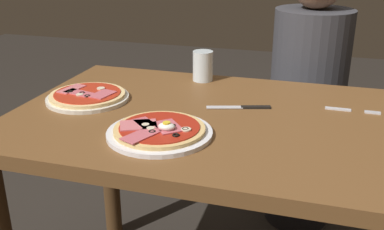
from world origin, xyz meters
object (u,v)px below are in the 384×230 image
Objects in this scene: water_glass_near at (203,68)px; knife at (243,107)px; pizza_foreground at (159,131)px; pizza_across_left at (88,96)px; dining_table at (230,154)px; diner_person at (306,107)px; fork at (348,110)px.

water_glass_near is 0.56× the size of knife.
pizza_across_left is at bearing 148.54° from pizza_foreground.
diner_person reaches higher than dining_table.
water_glass_near is at bearing 118.44° from dining_table.
pizza_foreground is at bearing -145.60° from fork.
diner_person is (0.66, 0.69, -0.22)m from pizza_across_left.
water_glass_near is (-0.02, 0.50, 0.03)m from pizza_foreground.
diner_person is at bearing 75.04° from dining_table.
pizza_foreground is 1.07× the size of pizza_across_left.
water_glass_near is at bearing 46.10° from pizza_across_left.
pizza_foreground reaches higher than pizza_across_left.
pizza_foreground is 0.31m from knife.
pizza_across_left is at bearing 46.43° from diner_person.
diner_person is at bearing 74.77° from knife.
dining_table is 0.49m from pizza_across_left.
fork is at bearing 9.65° from pizza_across_left.
pizza_foreground is 0.50m from water_glass_near.
pizza_across_left is 2.43× the size of water_glass_near.
fork is (0.48, 0.33, -0.01)m from pizza_foreground.
fork is at bearing 12.31° from knife.
dining_table is 0.27m from pizza_foreground.
dining_table is 0.73m from diner_person.
diner_person is (0.17, 0.62, -0.21)m from knife.
water_glass_near reaches higher than fork.
knife is 0.68m from diner_person.
diner_person is at bearing 103.61° from fork.
water_glass_near reaches higher than pizza_across_left.
water_glass_near is 0.68× the size of fork.
dining_table is at bearing -102.90° from knife.
water_glass_near is 0.09× the size of diner_person.
pizza_across_left is (-0.31, 0.19, -0.00)m from pizza_foreground.
pizza_foreground is (-0.15, -0.18, 0.13)m from dining_table.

